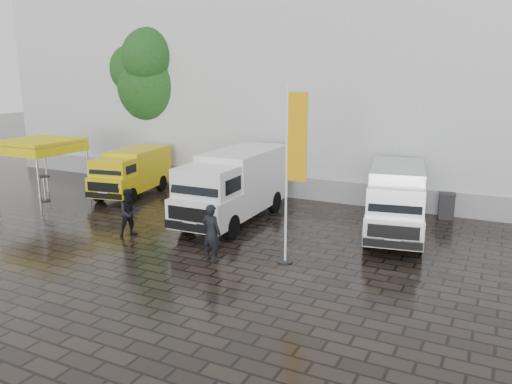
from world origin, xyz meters
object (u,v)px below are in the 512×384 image
cocktail_table (44,189)px  van_yellow (131,173)px  van_white (234,187)px  person_tent (130,213)px  wheelie_bin (446,206)px  van_silver (396,202)px  flagpole (292,166)px  person_front (212,233)px  canopy_tent (38,144)px

cocktail_table → van_yellow: bearing=42.1°
van_white → person_tent: (-2.40, -3.33, -0.50)m
wheelie_bin → van_yellow: bearing=-177.9°
van_silver → flagpole: 5.20m
person_front → canopy_tent: bearing=-10.0°
canopy_tent → person_tent: size_ratio=1.73×
flagpole → person_front: (-2.27, -0.93, -2.14)m
van_silver → cocktail_table: (-15.34, -2.24, -0.62)m
cocktail_table → wheelie_bin: size_ratio=1.11×
van_silver → cocktail_table: van_silver is taller
van_silver → cocktail_table: bearing=178.0°
wheelie_bin → person_front: 10.22m
van_silver → person_tent: 9.53m
flagpole → cocktail_table: (-13.09, 2.07, -2.47)m
canopy_tent → flagpole: (13.13, -2.02, 0.41)m
van_silver → van_white: bearing=-179.8°
van_white → person_front: (1.51, -4.12, -0.45)m
van_yellow → van_white: van_white is taller
flagpole → cocktail_table: flagpole is taller
van_white → person_tent: bearing=-127.4°
van_yellow → person_front: size_ratio=2.58×
flagpole → wheelie_bin: size_ratio=5.16×
van_yellow → canopy_tent: size_ratio=1.57×
van_white → canopy_tent: bearing=-174.5°
wheelie_bin → flagpole: bearing=-125.4°
van_silver → person_tent: bearing=-162.5°
cocktail_table → person_tent: size_ratio=0.67×
van_white → flagpole: 5.22m
wheelie_bin → person_tent: person_tent is taller
van_yellow → person_front: van_yellow is taller
van_yellow → van_silver: 12.45m
van_yellow → person_tent: (4.02, -4.82, -0.22)m
van_white → wheelie_bin: 8.60m
van_yellow → canopy_tent: 4.26m
van_white → cocktail_table: van_white is taller
person_front → wheelie_bin: bearing=-120.5°
person_tent → wheelie_bin: bearing=-23.7°
canopy_tent → person_tent: bearing=-17.2°
cocktail_table → flagpole: bearing=-9.0°
van_white → flagpole: flagpole is taller
van_yellow → van_silver: (12.45, -0.38, 0.12)m
cocktail_table → wheelie_bin: 17.60m
van_yellow → cocktail_table: 3.94m
canopy_tent → cocktail_table: size_ratio=2.58×
van_white → canopy_tent: canopy_tent is taller
van_yellow → cocktail_table: van_yellow is taller
van_yellow → cocktail_table: (-2.90, -2.62, -0.51)m
van_silver → flagpole: size_ratio=1.03×
van_yellow → wheelie_bin: bearing=1.2°
wheelie_bin → person_tent: size_ratio=0.61×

